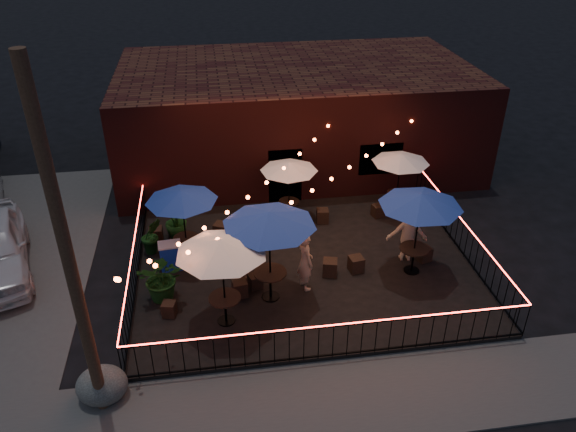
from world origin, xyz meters
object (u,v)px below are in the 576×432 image
(cafe_table_4, at_px, (421,201))
(cafe_table_0, at_px, (221,248))
(cafe_table_1, at_px, (181,197))
(cafe_table_5, at_px, (401,159))
(cooler, at_px, (171,256))
(boulder, at_px, (102,385))
(cafe_table_2, at_px, (269,220))
(utility_pole, at_px, (69,261))
(cafe_table_3, at_px, (289,167))

(cafe_table_4, bearing_deg, cafe_table_0, -165.62)
(cafe_table_1, distance_m, cafe_table_4, 6.88)
(cafe_table_5, xyz_separation_m, cooler, (-7.80, -2.43, -1.54))
(boulder, bearing_deg, cafe_table_4, 22.24)
(cafe_table_2, distance_m, cafe_table_4, 4.39)
(utility_pole, bearing_deg, boulder, 93.08)
(cafe_table_3, distance_m, cooler, 4.88)
(cafe_table_2, height_order, cafe_table_5, cafe_table_2)
(utility_pole, height_order, cafe_table_4, utility_pole)
(cafe_table_5, bearing_deg, utility_pole, -141.19)
(cafe_table_0, height_order, cafe_table_3, cafe_table_0)
(cooler, distance_m, boulder, 4.92)
(cafe_table_0, height_order, cafe_table_1, cafe_table_0)
(cafe_table_2, height_order, boulder, cafe_table_2)
(cafe_table_1, height_order, boulder, cafe_table_1)
(cafe_table_2, height_order, cooler, cafe_table_2)
(utility_pole, relative_size, cafe_table_4, 2.63)
(utility_pole, height_order, cafe_table_5, utility_pole)
(utility_pole, distance_m, cafe_table_0, 4.00)
(cafe_table_3, relative_size, cafe_table_5, 0.88)
(cafe_table_1, height_order, cafe_table_5, cafe_table_1)
(cafe_table_1, xyz_separation_m, cafe_table_4, (6.66, -1.71, 0.24))
(cafe_table_2, xyz_separation_m, cooler, (-2.79, 1.83, -2.09))
(cafe_table_2, distance_m, boulder, 5.58)
(cafe_table_4, height_order, cafe_table_5, cafe_table_4)
(cafe_table_1, relative_size, cafe_table_2, 0.74)
(cafe_table_3, xyz_separation_m, cooler, (-3.95, -2.43, -1.51))
(cafe_table_4, bearing_deg, cafe_table_5, 79.56)
(cafe_table_4, distance_m, boulder, 9.48)
(cafe_table_5, bearing_deg, cafe_table_0, -141.08)
(utility_pole, relative_size, cafe_table_2, 2.51)
(utility_pole, distance_m, cafe_table_4, 9.43)
(cafe_table_1, distance_m, cafe_table_2, 3.29)
(cafe_table_3, bearing_deg, boulder, -126.92)
(utility_pole, relative_size, boulder, 7.85)
(cafe_table_1, xyz_separation_m, cafe_table_3, (3.48, 1.94, -0.21))
(boulder, bearing_deg, cafe_table_2, 34.48)
(cafe_table_4, bearing_deg, boulder, -157.76)
(utility_pole, bearing_deg, cooler, 74.28)
(cafe_table_0, bearing_deg, cooler, 119.31)
(cafe_table_5, height_order, cooler, cafe_table_5)
(cafe_table_3, bearing_deg, cafe_table_4, -48.93)
(cafe_table_3, height_order, cooler, cafe_table_3)
(cafe_table_3, bearing_deg, cooler, -148.43)
(cafe_table_3, xyz_separation_m, cafe_table_4, (3.18, -3.65, 0.45))
(cafe_table_0, xyz_separation_m, cafe_table_5, (6.31, 5.09, -0.36))
(cafe_table_0, relative_size, cafe_table_3, 1.30)
(cafe_table_4, xyz_separation_m, boulder, (-8.54, -3.49, -2.15))
(cafe_table_3, distance_m, boulder, 9.09)
(cafe_table_5, bearing_deg, cooler, -162.71)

